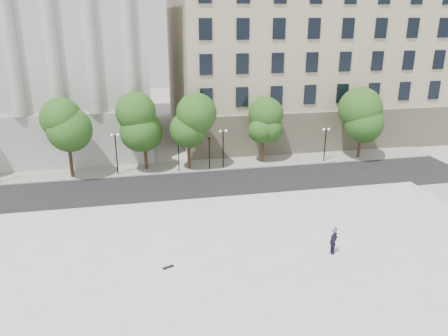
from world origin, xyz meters
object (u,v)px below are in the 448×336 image
at_px(traffic_light_east, 209,138).
at_px(skateboard, 168,267).
at_px(person_lying, 332,250).
at_px(traffic_light_west, 178,139).

distance_m(traffic_light_east, skateboard, 20.08).
bearing_deg(traffic_light_east, person_lying, -75.23).
xyz_separation_m(traffic_light_west, skateboard, (-2.63, -18.95, -3.21)).
relative_size(traffic_light_west, person_lying, 2.26).
distance_m(traffic_light_west, skateboard, 19.40).
bearing_deg(skateboard, traffic_light_east, 48.84).
bearing_deg(skateboard, traffic_light_west, 58.15).
bearing_deg(traffic_light_west, person_lying, -66.69).
xyz_separation_m(traffic_light_east, person_lying, (5.11, -19.39, -2.93)).
bearing_deg(traffic_light_east, traffic_light_west, -180.00).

